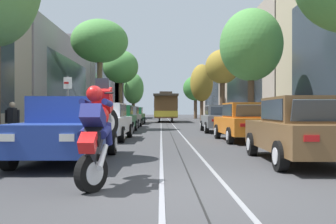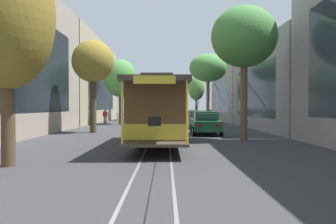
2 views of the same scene
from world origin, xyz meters
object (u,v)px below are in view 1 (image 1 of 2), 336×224
(parked_car_white_second_left, at_px, (106,121))
(parked_car_grey_fourth_left, at_px, (128,117))
(parked_car_blue_near_left, at_px, (69,129))
(pedestrian_crossing_far, at_px, (58,118))
(motorcycle_with_rider, at_px, (97,129))
(parked_car_grey_mid_right, at_px, (219,119))
(street_sign_post, at_px, (68,100))
(parked_car_orange_second_right, at_px, (244,122))
(street_tree_kerb_left_fourth, at_px, (133,89))
(street_tree_kerb_left_second, at_px, (100,42))
(street_tree_kerb_right_mid, at_px, (222,68))
(street_tree_kerb_left_mid, at_px, (121,67))
(street_tree_kerb_right_fourth, at_px, (202,83))
(street_tree_kerb_right_second, at_px, (251,45))
(street_tree_kerb_right_far, at_px, (195,89))
(cable_car_trolley, at_px, (166,107))
(pedestrian_on_right_pavement, at_px, (295,117))
(parked_car_green_fifth_left, at_px, (134,116))
(pedestrian_on_left_pavement, at_px, (12,120))
(parked_car_green_mid_left, at_px, (119,118))

(parked_car_white_second_left, height_order, parked_car_grey_fourth_left, same)
(parked_car_blue_near_left, height_order, pedestrian_crossing_far, pedestrian_crossing_far)
(parked_car_grey_fourth_left, distance_m, motorcycle_with_rider, 21.40)
(parked_car_grey_mid_right, relative_size, street_sign_post, 1.62)
(parked_car_orange_second_right, distance_m, street_tree_kerb_left_fourth, 40.64)
(street_tree_kerb_left_second, distance_m, street_tree_kerb_right_mid, 12.93)
(street_tree_kerb_left_second, distance_m, street_tree_kerb_left_fourth, 30.81)
(parked_car_grey_mid_right, distance_m, street_tree_kerb_left_mid, 19.11)
(parked_car_white_second_left, height_order, street_tree_kerb_right_mid, street_tree_kerb_right_mid)
(parked_car_white_second_left, height_order, street_tree_kerb_right_fourth, street_tree_kerb_right_fourth)
(street_tree_kerb_right_second, height_order, pedestrian_crossing_far, street_tree_kerb_right_second)
(motorcycle_with_rider, bearing_deg, street_tree_kerb_right_far, 82.70)
(motorcycle_with_rider, bearing_deg, cable_car_trolley, 87.35)
(street_tree_kerb_left_fourth, distance_m, street_tree_kerb_right_second, 35.15)
(parked_car_orange_second_right, relative_size, motorcycle_with_rider, 2.37)
(parked_car_blue_near_left, height_order, street_tree_kerb_right_second, street_tree_kerb_right_second)
(parked_car_blue_near_left, height_order, pedestrian_on_right_pavement, pedestrian_on_right_pavement)
(parked_car_green_fifth_left, distance_m, cable_car_trolley, 7.16)
(parked_car_grey_fourth_left, bearing_deg, street_tree_kerb_right_fourth, 67.40)
(motorcycle_with_rider, height_order, pedestrian_crossing_far, motorcycle_with_rider)
(street_tree_kerb_right_far, distance_m, motorcycle_with_rider, 51.79)
(motorcycle_with_rider, bearing_deg, parked_car_grey_mid_right, 73.47)
(parked_car_blue_near_left, bearing_deg, parked_car_green_fifth_left, 90.57)
(parked_car_grey_fourth_left, distance_m, street_tree_kerb_right_fourth, 20.53)
(street_tree_kerb_right_fourth, bearing_deg, pedestrian_on_right_pavement, -85.83)
(parked_car_blue_near_left, height_order, pedestrian_on_left_pavement, pedestrian_on_left_pavement)
(street_sign_post, bearing_deg, street_tree_kerb_right_fourth, 73.71)
(street_tree_kerb_left_second, relative_size, street_tree_kerb_left_mid, 0.95)
(parked_car_orange_second_right, bearing_deg, parked_car_grey_fourth_left, 115.43)
(street_tree_kerb_left_fourth, bearing_deg, parked_car_orange_second_right, -79.15)
(street_tree_kerb_left_second, xyz_separation_m, street_tree_kerb_left_fourth, (-0.15, 30.79, -1.19))
(street_tree_kerb_right_second, distance_m, pedestrian_on_left_pavement, 13.49)
(parked_car_green_mid_left, bearing_deg, parked_car_grey_fourth_left, 90.41)
(parked_car_white_second_left, xyz_separation_m, pedestrian_on_left_pavement, (-3.22, -1.92, 0.10))
(street_sign_post, bearing_deg, street_tree_kerb_left_fourth, 90.47)
(motorcycle_with_rider, relative_size, pedestrian_on_right_pavement, 1.13)
(parked_car_grey_fourth_left, bearing_deg, pedestrian_on_left_pavement, -102.67)
(motorcycle_with_rider, bearing_deg, parked_car_green_fifth_left, 93.03)
(parked_car_grey_fourth_left, xyz_separation_m, parked_car_green_fifth_left, (-0.01, 6.66, 0.00))
(parked_car_green_mid_left, xyz_separation_m, street_tree_kerb_right_mid, (8.03, 11.17, 4.35))
(street_tree_kerb_left_fourth, xyz_separation_m, pedestrian_on_left_pavement, (-1.43, -40.85, -3.69))
(parked_car_blue_near_left, bearing_deg, cable_car_trolley, 84.85)
(parked_car_grey_mid_right, xyz_separation_m, street_tree_kerb_left_second, (-7.45, 2.66, 4.98))
(parked_car_green_mid_left, relative_size, street_tree_kerb_left_second, 0.60)
(street_tree_kerb_right_mid, height_order, street_tree_kerb_right_far, street_tree_kerb_right_far)
(street_tree_kerb_left_fourth, height_order, street_tree_kerb_right_mid, street_tree_kerb_left_fourth)
(street_tree_kerb_left_second, xyz_separation_m, pedestrian_on_left_pavement, (-1.58, -10.06, -4.88))
(street_tree_kerb_left_second, bearing_deg, street_sign_post, -88.84)
(street_tree_kerb_left_fourth, relative_size, street_tree_kerb_right_far, 1.02)
(street_tree_kerb_right_second, bearing_deg, parked_car_blue_near_left, -122.71)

